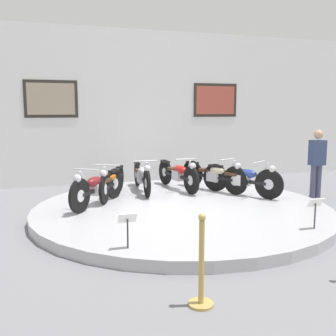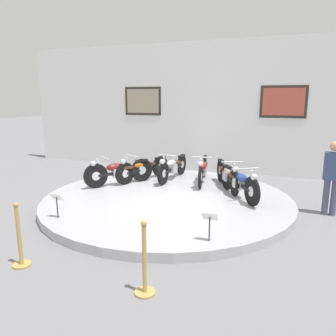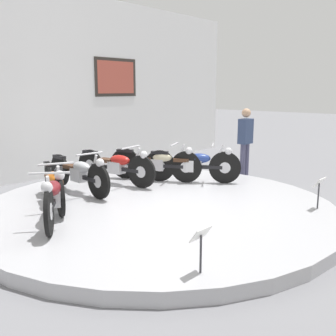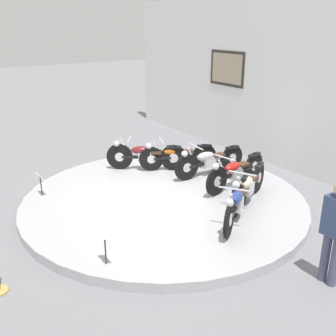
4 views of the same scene
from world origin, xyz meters
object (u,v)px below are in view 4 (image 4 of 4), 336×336
at_px(motorcycle_maroon, 145,155).
at_px(info_placard_front_left, 40,179).
at_px(motorcycle_silver, 209,160).
at_px(visitor_standing, 335,228).
at_px(motorcycle_orange, 176,155).
at_px(motorcycle_cream, 247,186).
at_px(info_placard_front_centre, 105,243).
at_px(motorcycle_blue, 237,201).
at_px(motorcycle_red, 235,171).

distance_m(motorcycle_maroon, info_placard_front_left, 2.63).
height_order(motorcycle_silver, info_placard_front_left, motorcycle_silver).
distance_m(motorcycle_maroon, visitor_standing, 5.23).
xyz_separation_m(motorcycle_silver, visitor_standing, (4.04, -1.07, 0.36)).
distance_m(motorcycle_orange, visitor_standing, 4.87).
distance_m(motorcycle_silver, motorcycle_cream, 1.72).
distance_m(info_placard_front_centre, visitor_standing, 3.35).
bearing_deg(motorcycle_silver, visitor_standing, -14.85).
xyz_separation_m(motorcycle_maroon, motorcycle_blue, (3.26, -0.00, -0.00)).
bearing_deg(motorcycle_maroon, motorcycle_blue, -0.03).
bearing_deg(motorcycle_maroon, motorcycle_orange, 58.72).
relative_size(motorcycle_maroon, motorcycle_cream, 0.88).
relative_size(motorcycle_maroon, motorcycle_orange, 0.89).
bearing_deg(visitor_standing, info_placard_front_left, -152.86).
height_order(motorcycle_blue, info_placard_front_left, motorcycle_blue).
distance_m(motorcycle_maroon, motorcycle_cream, 2.93).
xyz_separation_m(motorcycle_orange, info_placard_front_left, (-0.32, -3.30, -0.01)).
distance_m(motorcycle_red, motorcycle_cream, 0.87).
bearing_deg(motorcycle_orange, motorcycle_maroon, -121.28).
distance_m(motorcycle_red, info_placard_front_centre, 3.86).
bearing_deg(motorcycle_blue, visitor_standing, -0.07).
distance_m(motorcycle_blue, visitor_standing, 1.99).
distance_m(motorcycle_maroon, motorcycle_silver, 1.59).
relative_size(motorcycle_orange, info_placard_front_left, 3.55).
bearing_deg(motorcycle_maroon, motorcycle_red, 27.14).
xyz_separation_m(motorcycle_cream, info_placard_front_centre, (0.32, -3.31, -0.02)).
xyz_separation_m(motorcycle_maroon, visitor_standing, (5.22, -0.00, 0.35)).
xyz_separation_m(motorcycle_orange, visitor_standing, (4.81, -0.67, 0.36)).
height_order(motorcycle_orange, motorcycle_blue, motorcycle_blue).
height_order(info_placard_front_left, info_placard_front_centre, same).
bearing_deg(motorcycle_cream, motorcycle_maroon, -166.72).
bearing_deg(motorcycle_silver, motorcycle_blue, -27.22).
xyz_separation_m(motorcycle_orange, info_placard_front_centre, (2.76, -3.30, -0.01)).
bearing_deg(visitor_standing, info_placard_front_centre, -127.89).
bearing_deg(info_placard_front_left, motorcycle_red, 61.68).
xyz_separation_m(motorcycle_maroon, motorcycle_red, (2.08, 1.07, -0.00)).
xyz_separation_m(motorcycle_maroon, motorcycle_orange, (0.41, 0.67, -0.02)).
bearing_deg(visitor_standing, motorcycle_silver, 165.15).
height_order(motorcycle_cream, info_placard_front_left, motorcycle_cream).
relative_size(motorcycle_maroon, motorcycle_silver, 0.82).
distance_m(motorcycle_silver, visitor_standing, 4.19).
bearing_deg(visitor_standing, motorcycle_red, 161.13).
distance_m(motorcycle_silver, motorcycle_blue, 2.33).
xyz_separation_m(motorcycle_silver, info_placard_front_centre, (1.99, -3.70, -0.01)).
distance_m(motorcycle_maroon, motorcycle_blue, 3.26).
distance_m(motorcycle_blue, info_placard_front_left, 4.12).
relative_size(motorcycle_maroon, motorcycle_blue, 0.96).
bearing_deg(motorcycle_cream, visitor_standing, -15.98).
bearing_deg(info_placard_front_centre, visitor_standing, 52.11).
height_order(motorcycle_maroon, motorcycle_orange, motorcycle_maroon).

